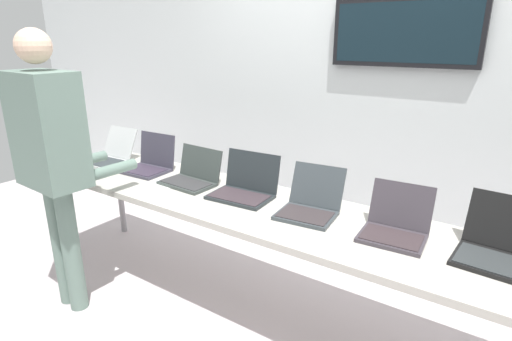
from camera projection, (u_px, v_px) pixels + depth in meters
name	position (u px, v px, depth m)	size (l,w,h in m)	color
ground	(268.00, 316.00, 2.61)	(8.00, 8.00, 0.04)	#BDB0B3
back_wall	(351.00, 78.00, 3.06)	(8.00, 0.11, 2.77)	silver
workbench	(269.00, 214.00, 2.39)	(3.64, 0.70, 0.74)	#B6B1A6
laptop_station_0	(110.00, 154.00, 3.25)	(0.33, 0.39, 0.25)	#B1B5B4
laptop_station_1	(149.00, 162.00, 3.03)	(0.35, 0.31, 0.26)	#373441
laptop_station_2	(192.00, 176.00, 2.76)	(0.38, 0.30, 0.23)	#353C3A
laptop_station_3	(245.00, 187.00, 2.54)	(0.39, 0.33, 0.26)	#22282B
laptop_station_4	(310.00, 204.00, 2.28)	(0.34, 0.37, 0.25)	#353B3F
laptop_station_5	(395.00, 225.00, 2.03)	(0.33, 0.33, 0.24)	#39343A
laptop_station_6	(500.00, 247.00, 1.81)	(0.35, 0.38, 0.26)	black
person	(52.00, 150.00, 2.39)	(0.45, 0.60, 1.74)	slate
paper_sheet	(151.00, 188.00, 2.68)	(0.22, 0.30, 0.00)	white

